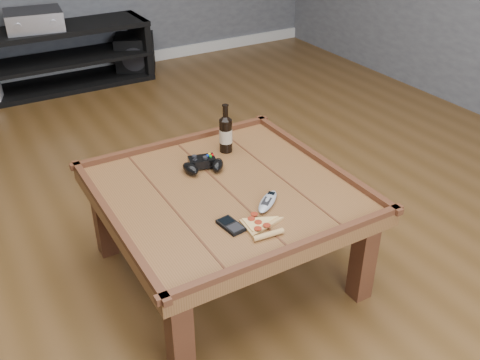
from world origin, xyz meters
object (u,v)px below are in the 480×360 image
media_console (63,58)px  beer_bottle (226,133)px  smartphone (231,225)px  remote_control (268,201)px  pizza_slice (260,226)px  coffee_table (226,200)px  subwoofer (135,54)px  av_receiver (34,20)px  game_controller (203,164)px

media_console → beer_bottle: (0.17, -2.46, 0.30)m
smartphone → remote_control: size_ratio=0.72×
media_console → pizza_slice: media_console is taller
media_console → beer_bottle: bearing=-86.1°
coffee_table → subwoofer: bearing=77.2°
beer_bottle → coffee_table: bearing=-119.5°
pizza_slice → av_receiver: size_ratio=0.49×
smartphone → media_console: bearing=80.2°
remote_control → subwoofer: remote_control is taller
media_console → subwoofer: (0.63, 0.05, -0.08)m
smartphone → beer_bottle: bearing=55.0°
subwoofer → coffee_table: bearing=-78.9°
beer_bottle → subwoofer: 2.58m
media_console → smartphone: bearing=-92.2°
game_controller → pizza_slice: size_ratio=0.88×
coffee_table → av_receiver: (-0.17, 2.74, 0.18)m
game_controller → pizza_slice: game_controller is taller
beer_bottle → smartphone: (-0.28, -0.54, -0.09)m
pizza_slice → subwoofer: (0.66, 3.10, -0.30)m
game_controller → subwoofer: 2.70m
coffee_table → pizza_slice: 0.31m
beer_bottle → smartphone: beer_bottle is taller
smartphone → av_receiver: 3.00m
smartphone → pizza_slice: bearing=-38.8°
coffee_table → pizza_slice: coffee_table is taller
coffee_table → smartphone: coffee_table is taller
game_controller → pizza_slice: 0.49m
beer_bottle → game_controller: 0.21m
media_console → remote_control: bearing=-88.3°
pizza_slice → av_receiver: bearing=97.7°
beer_bottle → pizza_slice: bearing=-107.6°
av_receiver → subwoofer: av_receiver is taller
coffee_table → game_controller: bearing=92.0°
smartphone → remote_control: remote_control is taller
smartphone → subwoofer: bearing=68.6°
subwoofer → av_receiver: bearing=-152.3°
remote_control → game_controller: bearing=154.8°
remote_control → media_console: bearing=142.5°
beer_bottle → smartphone: size_ratio=1.95×
smartphone → av_receiver: size_ratio=0.26×
coffee_table → beer_bottle: bearing=60.5°
coffee_table → remote_control: 0.22m
coffee_table → game_controller: size_ratio=5.18×
pizza_slice → av_receiver: av_receiver is taller
media_console → game_controller: bearing=-90.2°
beer_bottle → av_receiver: beer_bottle is taller
beer_bottle → remote_control: bearing=-99.3°
media_console → subwoofer: media_console is taller
media_console → smartphone: size_ratio=11.67×
media_console → coffee_table: bearing=-90.0°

